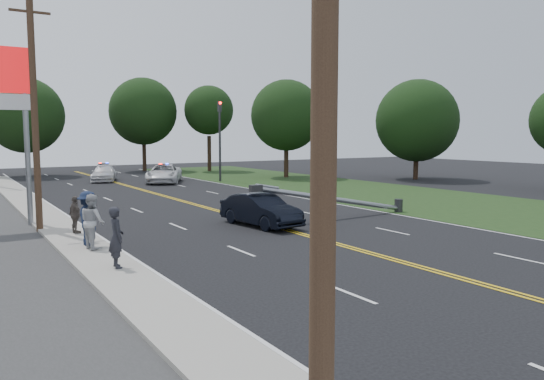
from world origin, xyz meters
TOP-DOWN VIEW (x-y plane):
  - ground at (0.00, 0.00)m, footprint 120.00×120.00m
  - sidewalk at (-8.40, 10.00)m, footprint 1.80×70.00m
  - grass_verge at (13.50, 10.00)m, footprint 12.00×80.00m
  - centerline_yellow at (0.00, 10.00)m, footprint 0.36×80.00m
  - traffic_signal at (8.30, 30.00)m, footprint 0.28×0.41m
  - fallen_streetlight at (4.19, 8.00)m, footprint 9.36×0.44m
  - utility_pole_near at (-9.20, -8.00)m, footprint 1.60×0.28m
  - utility_pole_mid at (-9.20, 12.00)m, footprint 1.60×0.28m
  - tree_6 at (-5.50, 45.14)m, footprint 7.43×7.43m
  - tree_7 at (6.88, 46.57)m, footprint 7.55×7.55m
  - tree_8 at (13.16, 42.62)m, footprint 5.53×5.53m
  - tree_9 at (15.69, 30.55)m, footprint 6.83×6.83m
  - tree_13 at (24.68, 22.30)m, footprint 7.54×7.54m
  - crashed_sedan at (-0.42, 8.16)m, footprint 2.09×4.61m
  - emergency_a at (3.52, 31.22)m, footprint 4.95×6.31m
  - emergency_b at (-0.51, 35.41)m, footprint 3.47×5.20m
  - bystander_a at (-8.24, 3.54)m, footprint 0.47×0.69m
  - bystander_b at (-8.19, 6.71)m, footprint 0.93×1.09m
  - bystander_c at (-8.21, 7.34)m, footprint 0.82×1.33m
  - bystander_d at (-8.11, 10.02)m, footprint 0.58×0.96m

SIDE VIEW (x-z plane):
  - ground at x=0.00m, z-range 0.00..0.00m
  - grass_verge at x=13.50m, z-range 0.00..0.01m
  - centerline_yellow at x=0.00m, z-range 0.01..0.01m
  - sidewalk at x=-8.40m, z-range 0.00..0.12m
  - emergency_b at x=-0.51m, z-range 0.00..1.40m
  - crashed_sedan at x=-0.42m, z-range 0.00..1.47m
  - emergency_a at x=3.52m, z-range 0.00..1.59m
  - bystander_d at x=-8.11m, z-range 0.12..1.65m
  - fallen_streetlight at x=4.19m, z-range -0.04..1.88m
  - bystander_a at x=-8.24m, z-range 0.12..1.99m
  - bystander_b at x=-8.19m, z-range 0.12..2.07m
  - bystander_c at x=-8.21m, z-range 0.12..2.12m
  - traffic_signal at x=8.30m, z-range 0.68..7.73m
  - utility_pole_near at x=-9.20m, z-range 0.08..10.08m
  - utility_pole_mid at x=-9.20m, z-range 0.08..10.08m
  - tree_13 at x=24.68m, z-range 0.82..10.01m
  - tree_9 at x=15.69m, z-range 1.28..10.68m
  - tree_6 at x=-5.50m, z-range 1.15..10.89m
  - tree_7 at x=6.88m, z-range 1.47..11.99m
  - tree_8 at x=13.16m, z-range 2.03..11.68m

